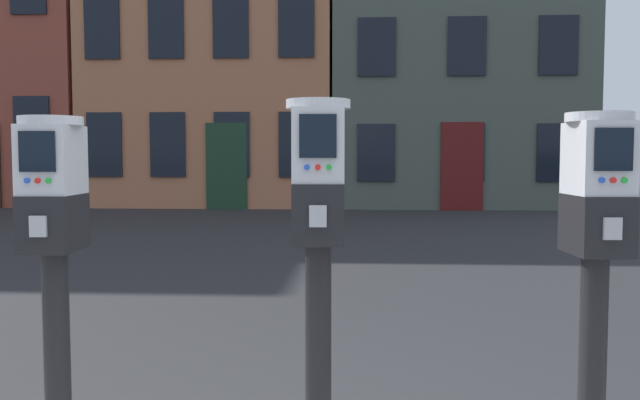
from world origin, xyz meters
The scene contains 5 objects.
parking_meter_near_kerb centered at (-0.80, -0.13, 1.04)m, with size 0.23×0.26×1.31m.
parking_meter_twin_adjacent centered at (0.12, -0.13, 1.08)m, with size 0.23×0.26×1.36m.
parking_meter_end_of_row centered at (1.04, -0.13, 1.04)m, with size 0.23×0.26×1.31m.
townhouse_green_painted centered at (-3.66, 17.05, 5.73)m, with size 6.32×6.71×11.45m.
townhouse_brick_corner centered at (2.74, 16.98, 5.01)m, with size 6.35×6.57×10.01m.
Camera 1 is at (0.26, -2.38, 1.31)m, focal length 37.62 mm.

